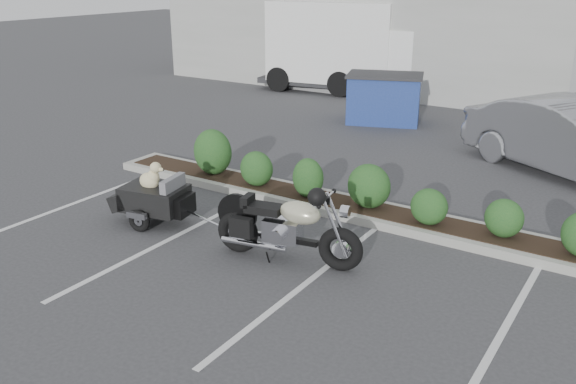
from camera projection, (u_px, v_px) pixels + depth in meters
The scene contains 8 objects.
ground at pixel (262, 249), 9.81m from camera, with size 90.00×90.00×0.00m, color #38383A.
planter_kerb at pixel (377, 214), 11.01m from camera, with size 12.00×1.00×0.15m, color #9E9E93.
building at pixel (525, 33), 22.54m from camera, with size 26.00×10.00×4.00m, color #9EA099.
motorcycle at pixel (287, 228), 9.23m from camera, with size 2.38×0.98×1.37m.
pet_trailer at pixel (154, 197), 10.69m from camera, with size 1.93×1.10×1.14m.
sedan at pixel (573, 139), 13.07m from camera, with size 1.71×4.91×1.62m, color #A5A6AC.
dumpster at pixel (384, 98), 17.70m from camera, with size 2.50×2.09×1.41m.
delivery_truck at pixel (356, 49), 21.85m from camera, with size 7.18×3.25×3.17m.
Camera 1 is at (5.18, -7.25, 4.24)m, focal length 38.00 mm.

